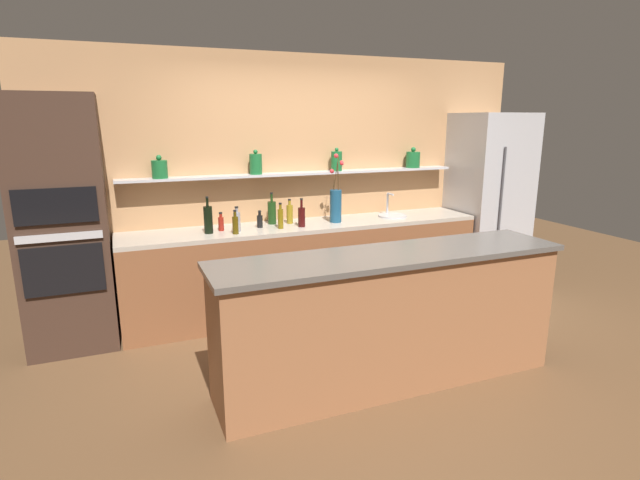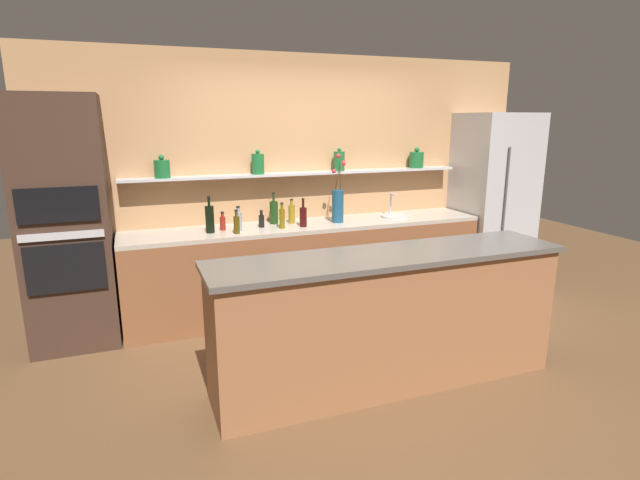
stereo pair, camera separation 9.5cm
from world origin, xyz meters
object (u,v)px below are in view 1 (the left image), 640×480
at_px(bottle_spirit_1, 237,221).
at_px(bottle_sauce_8, 221,223).
at_px(bottle_sauce_3, 260,221).
at_px(sink_fixture, 392,214).
at_px(bottle_wine_0, 272,212).
at_px(flower_vase, 336,203).
at_px(bottle_wine_6, 208,219).
at_px(refrigerator, 488,202).
at_px(oven_tower, 63,226).
at_px(bottle_wine_4, 302,216).
at_px(bottle_oil_7, 290,214).
at_px(bottle_oil_2, 235,224).
at_px(bottle_oil_5, 281,218).

relative_size(bottle_spirit_1, bottle_sauce_8, 1.33).
height_order(bottle_sauce_3, bottle_sauce_8, bottle_sauce_8).
bearing_deg(sink_fixture, bottle_wine_0, 174.59).
bearing_deg(bottle_spirit_1, bottle_sauce_3, 18.93).
distance_m(bottle_wine_0, bottle_sauce_3, 0.21).
bearing_deg(bottle_sauce_8, bottle_wine_0, 12.70).
xyz_separation_m(flower_vase, bottle_wine_6, (-1.30, -0.02, -0.06)).
bearing_deg(refrigerator, oven_tower, 179.53).
relative_size(oven_tower, bottle_sauce_8, 12.08).
distance_m(bottle_wine_0, bottle_wine_4, 0.33).
xyz_separation_m(bottle_wine_0, bottle_oil_7, (0.17, -0.05, -0.02)).
bearing_deg(bottle_oil_2, bottle_wine_0, 34.88).
height_order(refrigerator, bottle_sauce_8, refrigerator).
distance_m(refrigerator, bottle_wine_0, 2.58).
bearing_deg(bottle_sauce_8, bottle_spirit_1, -32.05).
bearing_deg(bottle_wine_4, bottle_oil_7, 105.90).
bearing_deg(bottle_sauce_3, bottle_wine_6, -172.71).
bearing_deg(sink_fixture, bottle_oil_7, 176.03).
height_order(sink_fixture, bottle_sauce_8, sink_fixture).
relative_size(bottle_wine_0, bottle_sauce_3, 1.90).
height_order(flower_vase, bottle_wine_0, flower_vase).
height_order(bottle_oil_2, bottle_sauce_3, bottle_oil_2).
bearing_deg(bottle_wine_0, bottle_sauce_3, -142.86).
xyz_separation_m(sink_fixture, bottle_oil_7, (-1.15, 0.08, 0.08)).
distance_m(oven_tower, bottle_oil_2, 1.45).
height_order(bottle_wine_4, bottle_oil_5, bottle_wine_4).
xyz_separation_m(bottle_spirit_1, bottle_wine_6, (-0.26, 0.02, 0.03)).
distance_m(bottle_wine_0, bottle_wine_6, 0.70).
relative_size(refrigerator, bottle_wine_0, 6.32).
bearing_deg(bottle_sauce_3, sink_fixture, -0.10).
relative_size(oven_tower, bottle_wine_0, 6.76).
xyz_separation_m(sink_fixture, bottle_wine_4, (-1.09, -0.12, 0.08)).
xyz_separation_m(bottle_wine_0, bottle_wine_4, (0.23, -0.24, -0.02)).
height_order(bottle_spirit_1, bottle_wine_4, bottle_wine_4).
bearing_deg(bottle_sauce_8, bottle_oil_7, 6.10).
height_order(oven_tower, sink_fixture, oven_tower).
bearing_deg(bottle_wine_0, bottle_oil_2, -145.12).
relative_size(oven_tower, bottle_spirit_1, 9.08).
distance_m(oven_tower, bottle_sauce_8, 1.34).
height_order(bottle_wine_0, bottle_oil_2, bottle_wine_0).
bearing_deg(refrigerator, sink_fixture, 177.78).
relative_size(bottle_spirit_1, bottle_wine_4, 0.84).
relative_size(flower_vase, bottle_sauce_3, 4.13).
distance_m(bottle_sauce_3, bottle_oil_7, 0.35).
bearing_deg(oven_tower, bottle_oil_5, -3.23).
distance_m(flower_vase, bottle_sauce_3, 0.81).
height_order(sink_fixture, bottle_oil_5, bottle_oil_5).
xyz_separation_m(oven_tower, bottle_oil_7, (2.05, 0.09, -0.06)).
height_order(oven_tower, bottle_sauce_3, oven_tower).
xyz_separation_m(bottle_wine_0, bottle_spirit_1, (-0.41, -0.21, -0.02)).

